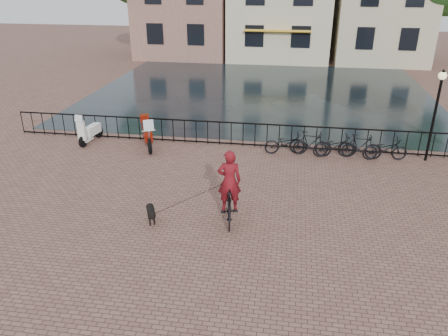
# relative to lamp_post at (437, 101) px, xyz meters

# --- Properties ---
(ground) EXTENTS (100.00, 100.00, 0.00)m
(ground) POSITION_rel_lamp_post_xyz_m (-7.20, -7.60, -2.38)
(ground) COLOR brown
(ground) RESTS_ON ground
(canal_water) EXTENTS (20.00, 20.00, 0.00)m
(canal_water) POSITION_rel_lamp_post_xyz_m (-7.20, 9.70, -2.38)
(canal_water) COLOR black
(canal_water) RESTS_ON ground
(railing) EXTENTS (20.00, 0.05, 1.02)m
(railing) POSITION_rel_lamp_post_xyz_m (-7.20, 0.40, -1.87)
(railing) COLOR black
(railing) RESTS_ON ground
(lamp_post) EXTENTS (0.30, 0.30, 3.45)m
(lamp_post) POSITION_rel_lamp_post_xyz_m (0.00, 0.00, 0.00)
(lamp_post) COLOR black
(lamp_post) RESTS_ON ground
(cyclist) EXTENTS (0.89, 1.96, 2.59)m
(cyclist) POSITION_rel_lamp_post_xyz_m (-6.88, -5.65, -1.39)
(cyclist) COLOR black
(cyclist) RESTS_ON ground
(dog) EXTENTS (0.58, 0.87, 0.56)m
(dog) POSITION_rel_lamp_post_xyz_m (-9.11, -6.09, -2.10)
(dog) COLOR black
(dog) RESTS_ON ground
(motorcycle) EXTENTS (1.31, 2.09, 1.48)m
(motorcycle) POSITION_rel_lamp_post_xyz_m (-11.11, -0.33, -1.64)
(motorcycle) COLOR maroon
(motorcycle) RESTS_ON ground
(scooter) EXTENTS (0.65, 1.60, 1.44)m
(scooter) POSITION_rel_lamp_post_xyz_m (-13.69, -0.17, -1.66)
(scooter) COLOR white
(scooter) RESTS_ON ground
(parked_bike_0) EXTENTS (1.78, 0.81, 0.90)m
(parked_bike_0) POSITION_rel_lamp_post_xyz_m (-5.40, -0.20, -1.93)
(parked_bike_0) COLOR black
(parked_bike_0) RESTS_ON ground
(parked_bike_1) EXTENTS (1.71, 0.70, 1.00)m
(parked_bike_1) POSITION_rel_lamp_post_xyz_m (-4.45, -0.20, -1.88)
(parked_bike_1) COLOR black
(parked_bike_1) RESTS_ON ground
(parked_bike_2) EXTENTS (1.79, 0.88, 0.90)m
(parked_bike_2) POSITION_rel_lamp_post_xyz_m (-3.50, -0.20, -1.93)
(parked_bike_2) COLOR black
(parked_bike_2) RESTS_ON ground
(parked_bike_3) EXTENTS (1.70, 0.63, 1.00)m
(parked_bike_3) POSITION_rel_lamp_post_xyz_m (-2.55, -0.20, -1.88)
(parked_bike_3) COLOR black
(parked_bike_3) RESTS_ON ground
(parked_bike_4) EXTENTS (1.78, 0.84, 0.90)m
(parked_bike_4) POSITION_rel_lamp_post_xyz_m (-1.60, -0.20, -1.93)
(parked_bike_4) COLOR black
(parked_bike_4) RESTS_ON ground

